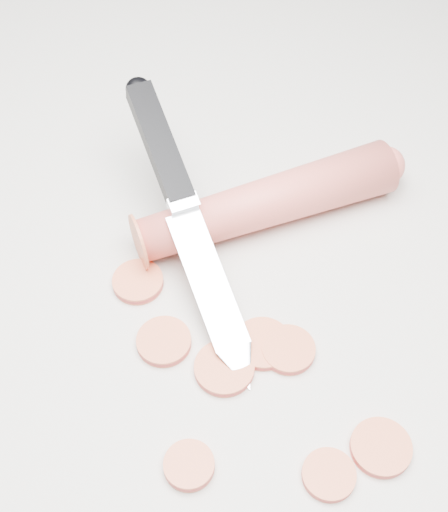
# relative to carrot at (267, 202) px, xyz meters

# --- Properties ---
(ground) EXTENTS (2.40, 2.40, 0.00)m
(ground) POSITION_rel_carrot_xyz_m (-0.00, -0.07, -0.02)
(ground) COLOR beige
(ground) RESTS_ON ground
(carrot) EXTENTS (0.17, 0.13, 0.03)m
(carrot) POSITION_rel_carrot_xyz_m (0.00, 0.00, 0.00)
(carrot) COLOR #DE5247
(carrot) RESTS_ON ground
(carrot_slice_0) EXTENTS (0.03, 0.03, 0.01)m
(carrot_slice_0) POSITION_rel_carrot_xyz_m (-0.05, -0.11, -0.02)
(carrot_slice_0) COLOR #E05E37
(carrot_slice_0) RESTS_ON ground
(carrot_slice_1) EXTENTS (0.04, 0.04, 0.01)m
(carrot_slice_1) POSITION_rel_carrot_xyz_m (0.01, -0.10, -0.02)
(carrot_slice_1) COLOR #E05E37
(carrot_slice_1) RESTS_ON ground
(carrot_slice_2) EXTENTS (0.04, 0.04, 0.01)m
(carrot_slice_2) POSITION_rel_carrot_xyz_m (-0.01, -0.12, -0.02)
(carrot_slice_2) COLOR #E05E37
(carrot_slice_2) RESTS_ON ground
(carrot_slice_3) EXTENTS (0.03, 0.03, 0.01)m
(carrot_slice_3) POSITION_rel_carrot_xyz_m (0.03, -0.10, -0.02)
(carrot_slice_3) COLOR #E05E37
(carrot_slice_3) RESTS_ON ground
(carrot_slice_4) EXTENTS (0.03, 0.03, 0.01)m
(carrot_slice_4) POSITION_rel_carrot_xyz_m (0.09, -0.15, -0.02)
(carrot_slice_4) COLOR #E05E37
(carrot_slice_4) RESTS_ON ground
(carrot_slice_5) EXTENTS (0.03, 0.03, 0.01)m
(carrot_slice_5) POSITION_rel_carrot_xyz_m (-0.07, -0.07, -0.02)
(carrot_slice_5) COLOR #E05E37
(carrot_slice_5) RESTS_ON ground
(carrot_slice_6) EXTENTS (0.03, 0.03, 0.01)m
(carrot_slice_6) POSITION_rel_carrot_xyz_m (-0.01, -0.19, -0.02)
(carrot_slice_6) COLOR #E05E37
(carrot_slice_6) RESTS_ON ground
(carrot_slice_7) EXTENTS (0.03, 0.03, 0.01)m
(carrot_slice_7) POSITION_rel_carrot_xyz_m (0.07, -0.17, -0.02)
(carrot_slice_7) COLOR #E05E37
(carrot_slice_7) RESTS_ON ground
(kitchen_knife) EXTENTS (0.14, 0.20, 0.08)m
(kitchen_knife) POSITION_rel_carrot_xyz_m (-0.04, -0.04, 0.02)
(kitchen_knife) COLOR silver
(kitchen_knife) RESTS_ON ground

